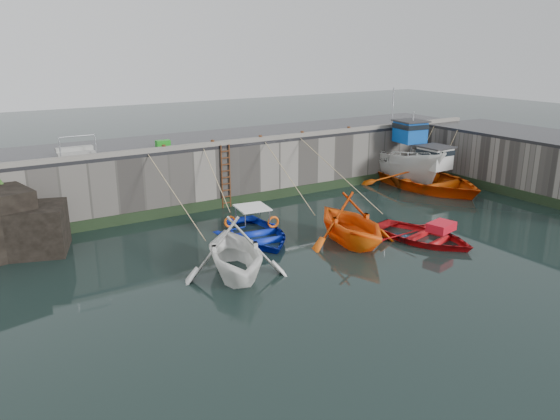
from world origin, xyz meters
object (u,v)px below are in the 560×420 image
bollard_c (260,138)px  bollard_e (349,129)px  bollard_d (302,134)px  boat_near_navy (423,240)px  boat_far_white (402,162)px  boat_near_blacktrim (350,242)px  bollard_b (213,143)px  bollard_a (164,148)px  ladder (226,177)px  boat_near_blue (257,238)px  boat_near_white (235,274)px  fish_crate (163,143)px  boat_far_orange (425,179)px

bollard_c → bollard_e: bearing=0.0°
bollard_d → boat_near_navy: bearing=-89.8°
bollard_d → boat_far_white: bearing=-7.2°
boat_near_blacktrim → bollard_b: bearing=116.9°
bollard_a → bollard_d: 7.80m
boat_near_navy → bollard_a: (-7.84, 9.05, 3.30)m
ladder → boat_near_blue: (-0.96, -4.78, -1.59)m
boat_near_white → boat_near_blacktrim: 5.60m
bollard_a → boat_near_white: bearing=-93.6°
bollard_b → boat_near_white: bearing=-110.6°
boat_near_blacktrim → boat_near_navy: 3.12m
fish_crate → bollard_e: 10.70m
boat_near_blue → fish_crate: (-1.68, 6.20, 3.31)m
boat_near_blue → bollard_a: size_ratio=16.36×
boat_near_navy → boat_far_white: bearing=38.1°
fish_crate → bollard_b: size_ratio=2.39×
boat_far_orange → bollard_a: boat_far_orange is taller
boat_near_blacktrim → bollard_b: 8.68m
ladder → boat_near_white: ladder is taller
boat_far_white → bollard_a: 14.68m
bollard_c → ladder: bearing=-171.3°
boat_near_navy → boat_far_orange: boat_far_orange is taller
boat_near_white → bollard_e: (11.51, 8.00, 3.30)m
bollard_b → boat_far_white: bearing=-4.0°
ladder → fish_crate: bearing=151.7°
boat_near_blacktrim → fish_crate: 10.43m
boat_far_white → boat_near_blacktrim: bearing=-137.3°
ladder → boat_far_orange: size_ratio=0.41×
boat_near_navy → fish_crate: bearing=113.6°
boat_far_orange → fish_crate: boat_far_orange is taller
bollard_b → boat_far_orange: bearing=-13.0°
boat_near_blue → bollard_a: bollard_a is taller
boat_near_white → boat_near_navy: bearing=10.1°
bollard_a → boat_near_blacktrim: bearing=-56.3°
boat_near_blacktrim → bollard_d: (2.72, 7.61, 3.30)m
boat_far_white → bollard_c: 9.58m
bollard_b → boat_near_navy: bearing=-59.5°
ladder → boat_far_orange: bearing=-12.0°
bollard_c → boat_near_blue: bearing=-121.7°
boat_near_white → boat_near_blacktrim: size_ratio=1.00×
bollard_e → fish_crate: bearing=174.2°
bollard_e → bollard_b: bearing=180.0°
boat_far_orange → bollard_d: bearing=155.9°
bollard_a → bollard_e: same height
boat_near_blacktrim → fish_crate: fish_crate is taller
ladder → boat_far_white: boat_far_white is taller
bollard_a → ladder: bearing=-6.4°
ladder → boat_near_blue: ladder is taller
fish_crate → boat_near_navy: bearing=-50.7°
ladder → bollard_a: (-3.00, 0.34, 1.71)m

